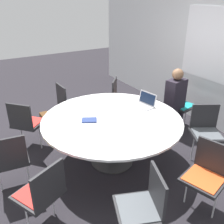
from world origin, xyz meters
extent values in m
plane|color=black|center=(0.00, 0.00, 0.00)|extent=(16.00, 16.00, 0.00)
cube|color=silver|center=(0.00, 2.31, 1.35)|extent=(8.00, 0.06, 2.70)
cube|color=white|center=(0.00, 2.27, 1.55)|extent=(1.80, 0.01, 1.30)
cylinder|color=#333333|center=(0.00, 0.00, 0.01)|extent=(0.65, 0.65, 0.02)
cylinder|color=#333333|center=(0.00, 0.00, 0.37)|extent=(0.12, 0.12, 0.71)
cylinder|color=white|center=(0.00, 0.00, 0.74)|extent=(2.03, 2.03, 0.03)
cube|color=#262628|center=(-0.28, 1.71, 0.46)|extent=(0.48, 0.50, 0.04)
cube|color=teal|center=(-0.28, 1.71, 0.48)|extent=(0.43, 0.44, 0.01)
cube|color=#262628|center=(-0.47, 1.68, 0.68)|extent=(0.10, 0.42, 0.40)
cylinder|color=silver|center=(-0.30, 1.89, 0.22)|extent=(0.02, 0.02, 0.44)
cylinder|color=silver|center=(-0.25, 1.53, 0.22)|extent=(0.02, 0.02, 0.44)
cube|color=#262628|center=(-1.09, 0.93, 0.46)|extent=(0.61, 0.61, 0.04)
cube|color=#E04C1E|center=(-1.09, 0.93, 0.48)|extent=(0.53, 0.53, 0.01)
cube|color=#262628|center=(-1.22, 0.79, 0.68)|extent=(0.34, 0.29, 0.40)
cylinder|color=silver|center=(-1.23, 1.05, 0.22)|extent=(0.02, 0.02, 0.44)
cylinder|color=silver|center=(-0.95, 0.82, 0.22)|extent=(0.02, 0.02, 0.44)
cube|color=#262628|center=(-1.43, -0.05, 0.46)|extent=(0.46, 0.44, 0.04)
cube|color=#4C5156|center=(-1.43, -0.05, 0.48)|extent=(0.40, 0.38, 0.01)
cube|color=#262628|center=(-1.43, -0.25, 0.68)|extent=(0.42, 0.05, 0.40)
cylinder|color=silver|center=(-1.61, -0.06, 0.22)|extent=(0.02, 0.02, 0.44)
cylinder|color=silver|center=(-1.25, -0.05, 0.22)|extent=(0.02, 0.02, 0.44)
cube|color=#262628|center=(-1.06, -0.97, 0.46)|extent=(0.61, 0.61, 0.04)
cube|color=red|center=(-1.06, -0.97, 0.48)|extent=(0.54, 0.53, 0.01)
cube|color=#262628|center=(-0.93, -1.11, 0.68)|extent=(0.33, 0.30, 0.40)
cylinder|color=silver|center=(-1.19, -1.09, 0.22)|extent=(0.02, 0.02, 0.44)
cylinder|color=silver|center=(-0.93, -0.85, 0.22)|extent=(0.02, 0.02, 0.44)
cube|color=#262628|center=(-0.17, -1.42, 0.46)|extent=(0.47, 0.49, 0.04)
cube|color=gold|center=(-0.17, -1.42, 0.48)|extent=(0.41, 0.43, 0.01)
cube|color=#262628|center=(0.02, -1.45, 0.68)|extent=(0.08, 0.42, 0.40)
cylinder|color=silver|center=(-0.15, -1.24, 0.22)|extent=(0.02, 0.02, 0.44)
cube|color=#262628|center=(0.62, -1.29, 0.46)|extent=(0.57, 0.58, 0.04)
cube|color=red|center=(0.62, -1.29, 0.48)|extent=(0.50, 0.51, 0.01)
cube|color=#262628|center=(0.80, -1.21, 0.68)|extent=(0.21, 0.39, 0.40)
cylinder|color=silver|center=(0.70, -1.45, 0.22)|extent=(0.02, 0.02, 0.44)
cylinder|color=silver|center=(0.55, -1.13, 0.22)|extent=(0.02, 0.02, 0.44)
cube|color=#262628|center=(1.34, -0.51, 0.46)|extent=(0.56, 0.55, 0.04)
cube|color=#4C5156|center=(1.34, -0.51, 0.48)|extent=(0.49, 0.48, 0.01)
cube|color=#262628|center=(1.41, -0.33, 0.68)|extent=(0.40, 0.18, 0.40)
cylinder|color=silver|center=(1.17, -0.45, 0.22)|extent=(0.02, 0.02, 0.44)
cube|color=#262628|center=(1.38, 0.40, 0.46)|extent=(0.54, 0.53, 0.04)
cube|color=#E04C1E|center=(1.38, 0.40, 0.48)|extent=(0.47, 0.46, 0.01)
cube|color=#262628|center=(1.32, 0.58, 0.68)|extent=(0.41, 0.14, 0.40)
cylinder|color=silver|center=(1.55, 0.45, 0.22)|extent=(0.02, 0.02, 0.44)
cylinder|color=silver|center=(1.21, 0.35, 0.22)|extent=(0.02, 0.02, 0.44)
cube|color=#262628|center=(0.71, 1.25, 0.46)|extent=(0.58, 0.59, 0.04)
cube|color=#4C5156|center=(0.71, 1.25, 0.48)|extent=(0.51, 0.52, 0.01)
cube|color=#262628|center=(0.54, 1.34, 0.68)|extent=(0.23, 0.38, 0.40)
cylinder|color=silver|center=(0.80, 1.40, 0.22)|extent=(0.02, 0.02, 0.44)
cylinder|color=silver|center=(0.62, 1.09, 0.22)|extent=(0.02, 0.02, 0.44)
cylinder|color=#231E28|center=(-0.15, 1.58, 0.24)|extent=(0.10, 0.10, 0.48)
cylinder|color=#231E28|center=(-0.12, 1.40, 0.24)|extent=(0.10, 0.10, 0.48)
cube|color=#231E28|center=(-0.24, 1.48, 0.75)|extent=(0.27, 0.39, 0.55)
sphere|color=brown|center=(-0.24, 1.48, 1.13)|extent=(0.20, 0.20, 0.20)
cube|color=#99999E|center=(-0.10, 0.64, 0.76)|extent=(0.37, 0.26, 0.02)
cube|color=#99999E|center=(-0.12, 0.74, 0.87)|extent=(0.34, 0.10, 0.20)
cube|color=black|center=(-0.12, 0.73, 0.87)|extent=(0.31, 0.09, 0.17)
cube|color=navy|center=(-0.10, -0.32, 0.77)|extent=(0.23, 0.26, 0.02)
cube|color=#513319|center=(-1.58, -0.54, 0.14)|extent=(0.36, 0.16, 0.28)
camera|label=1|loc=(2.77, -1.66, 2.39)|focal=40.00mm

